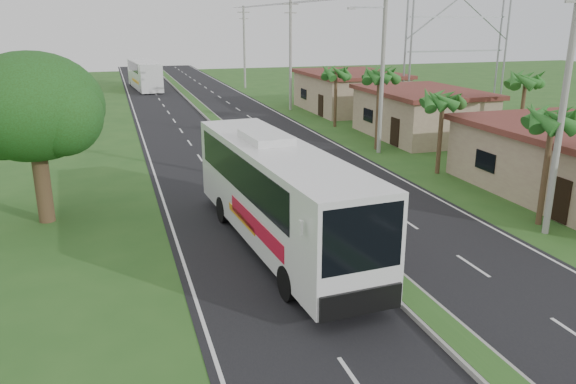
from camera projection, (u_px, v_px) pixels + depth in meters
name	position (u px, v px, depth m)	size (l,w,h in m)	color
ground	(388.00, 279.00, 19.78)	(180.00, 180.00, 0.00)	#29551F
road_asphalt	(252.00, 154.00, 38.02)	(14.00, 160.00, 0.02)	black
median_strip	(252.00, 153.00, 37.99)	(1.20, 160.00, 0.18)	gray
lane_edge_left	(150.00, 162.00, 36.10)	(0.12, 160.00, 0.01)	silver
lane_edge_right	(343.00, 148.00, 39.94)	(0.12, 160.00, 0.01)	silver
shop_mid	(421.00, 113.00, 43.30)	(7.60, 10.60, 3.67)	#9F826C
shop_far	(349.00, 91.00, 56.05)	(8.60, 11.60, 3.82)	#9F826C
palm_verge_a	(553.00, 119.00, 23.70)	(2.40, 2.40, 5.45)	#473321
palm_verge_b	(443.00, 100.00, 32.13)	(2.40, 2.40, 5.05)	#473321
palm_verge_c	(379.00, 76.00, 38.12)	(2.40, 2.40, 5.85)	#473321
palm_verge_d	(336.00, 73.00, 46.64)	(2.40, 2.40, 5.25)	#473321
palm_behind_shop	(526.00, 80.00, 37.02)	(2.40, 2.40, 5.65)	#473321
shade_tree	(30.00, 111.00, 23.97)	(6.30, 6.00, 7.54)	#473321
utility_pole_a	(564.00, 100.00, 22.37)	(1.60, 0.28, 11.00)	gray
utility_pole_b	(383.00, 59.00, 36.78)	(3.20, 0.28, 12.00)	gray
utility_pole_c	(291.00, 52.00, 55.20)	(1.60, 0.28, 11.00)	gray
utility_pole_d	(244.00, 46.00, 73.52)	(1.60, 0.28, 10.50)	gray
billboard_lattice	(457.00, 42.00, 51.43)	(10.18, 1.18, 12.07)	gray
coach_bus_main	(278.00, 189.00, 21.94)	(3.81, 13.73, 4.39)	white
coach_bus_far	(144.00, 73.00, 73.27)	(3.71, 12.58, 3.61)	white
motorcyclist	(303.00, 193.00, 26.38)	(1.65, 1.09, 2.47)	black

